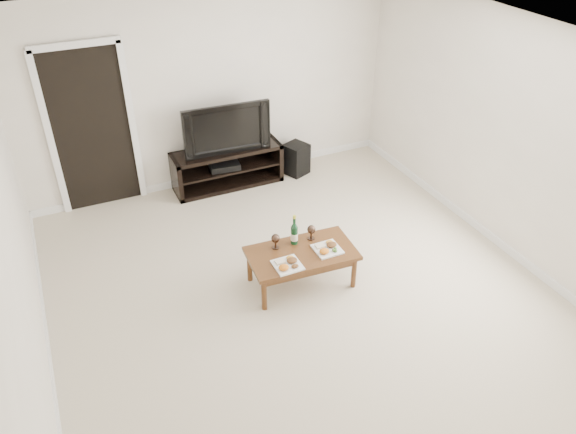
% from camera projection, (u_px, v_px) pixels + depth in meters
% --- Properties ---
extents(floor, '(5.50, 5.50, 0.00)m').
position_uv_depth(floor, '(301.00, 294.00, 5.91)').
color(floor, beige).
rests_on(floor, ground).
extents(back_wall, '(5.00, 0.04, 2.60)m').
position_uv_depth(back_wall, '(210.00, 90.00, 7.29)').
color(back_wall, white).
rests_on(back_wall, ground).
extents(ceiling, '(5.00, 5.50, 0.04)m').
position_uv_depth(ceiling, '(306.00, 45.00, 4.46)').
color(ceiling, white).
rests_on(ceiling, back_wall).
extents(doorway, '(0.90, 0.02, 2.05)m').
position_uv_depth(doorway, '(92.00, 131.00, 6.88)').
color(doorway, black).
rests_on(doorway, ground).
extents(media_console, '(1.49, 0.45, 0.55)m').
position_uv_depth(media_console, '(227.00, 167.00, 7.68)').
color(media_console, black).
rests_on(media_console, ground).
extents(television, '(1.17, 0.22, 0.67)m').
position_uv_depth(television, '(225.00, 126.00, 7.34)').
color(television, black).
rests_on(television, media_console).
extents(av_receiver, '(0.43, 0.34, 0.08)m').
position_uv_depth(av_receiver, '(224.00, 165.00, 7.62)').
color(av_receiver, black).
rests_on(av_receiver, media_console).
extents(subwoofer, '(0.39, 0.39, 0.45)m').
position_uv_depth(subwoofer, '(296.00, 159.00, 7.99)').
color(subwoofer, black).
rests_on(subwoofer, ground).
extents(coffee_table, '(1.16, 0.69, 0.42)m').
position_uv_depth(coffee_table, '(301.00, 268.00, 5.95)').
color(coffee_table, '#562E17').
rests_on(coffee_table, ground).
extents(plate_left, '(0.27, 0.27, 0.07)m').
position_uv_depth(plate_left, '(287.00, 263.00, 5.62)').
color(plate_left, white).
rests_on(plate_left, coffee_table).
extents(plate_right, '(0.27, 0.27, 0.07)m').
position_uv_depth(plate_right, '(327.00, 247.00, 5.84)').
color(plate_right, white).
rests_on(plate_right, coffee_table).
extents(wine_bottle, '(0.07, 0.07, 0.35)m').
position_uv_depth(wine_bottle, '(294.00, 230.00, 5.87)').
color(wine_bottle, '#0E331A').
rests_on(wine_bottle, coffee_table).
extents(goblet_left, '(0.09, 0.09, 0.17)m').
position_uv_depth(goblet_left, '(276.00, 241.00, 5.85)').
color(goblet_left, '#3B2920').
rests_on(goblet_left, coffee_table).
extents(goblet_right, '(0.09, 0.09, 0.17)m').
position_uv_depth(goblet_right, '(311.00, 232.00, 5.98)').
color(goblet_right, '#3B2920').
rests_on(goblet_right, coffee_table).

